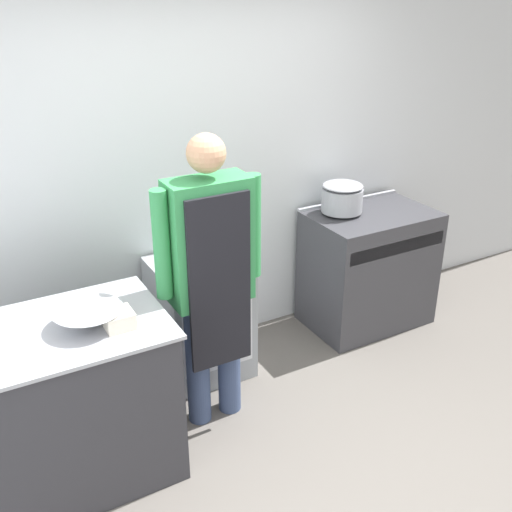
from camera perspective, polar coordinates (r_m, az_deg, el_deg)
The scene contains 9 objects.
ground_plane at distance 3.52m, azimuth 7.10°, elevation -20.16°, with size 14.00×14.00×0.00m, color #5B5651.
wall_back at distance 4.07m, azimuth -5.52°, elevation 8.57°, with size 8.00×0.05×2.70m.
prep_counter at distance 3.38m, azimuth -17.09°, elevation -13.21°, with size 1.03×0.74×0.92m.
stove at distance 4.70m, azimuth 10.62°, elevation -1.15°, with size 0.93×0.61×0.93m.
fridge_unit at distance 4.09m, azimuth -5.34°, elevation -5.85°, with size 0.58×0.58×0.80m.
person_cook at distance 3.35m, azimuth -4.33°, elevation -1.20°, with size 0.64×0.24×1.77m.
mixing_bowl at distance 3.08m, azimuth -15.66°, elevation -5.69°, with size 0.35×0.35×0.09m.
plastic_tub at distance 3.04m, azimuth -12.95°, elevation -5.90°, with size 0.14×0.14×0.08m.
stock_pot at distance 4.43m, azimuth 8.21°, elevation 5.61°, with size 0.30×0.30×0.22m.
Camera 1 is at (-1.56, -1.96, 2.47)m, focal length 42.00 mm.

